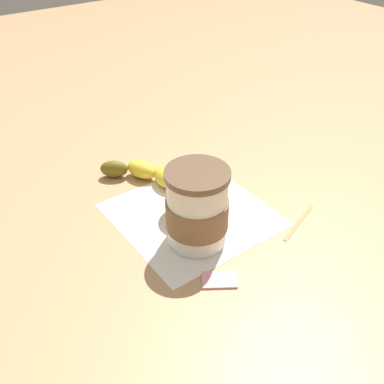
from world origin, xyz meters
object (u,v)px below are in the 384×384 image
Objects in this scene: muffin at (190,184)px; banana at (150,176)px; coffee_cup at (197,209)px; sugar_packet at (219,279)px.

muffin reaches higher than banana.
coffee_cup is at bearing 173.25° from banana.
sugar_packet is (-0.16, 0.06, -0.05)m from muffin.
sugar_packet is (-0.27, 0.05, -0.01)m from banana.
muffin is 0.18m from sugar_packet.
banana is 3.78× the size of sugar_packet.
muffin is 0.48× the size of banana.
coffee_cup reaches higher than sugar_packet.
banana is (0.11, 0.02, -0.03)m from muffin.
coffee_cup is 0.08m from muffin.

